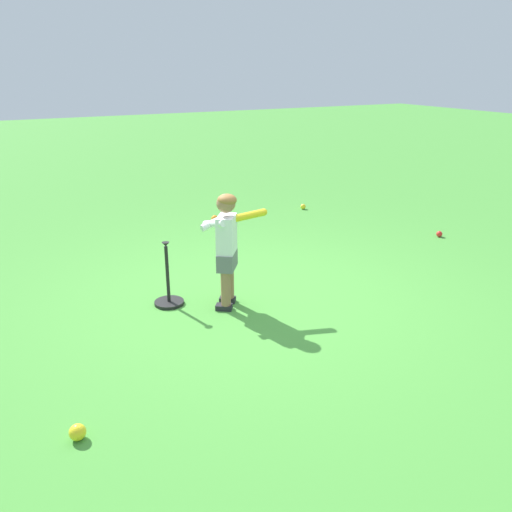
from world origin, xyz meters
name	(u,v)px	position (x,y,z in m)	size (l,w,h in m)	color
ground_plane	(256,300)	(0.00, 0.00, 0.00)	(40.00, 40.00, 0.00)	#479338
child_batter	(227,240)	(-0.01, -0.29, 0.65)	(0.34, 0.63, 1.08)	#232328
play_ball_behind_batter	(215,219)	(-2.64, 0.72, 0.05)	(0.10, 0.10, 0.10)	orange
play_ball_far_left	(303,207)	(-2.66, 2.24, 0.04)	(0.08, 0.08, 0.08)	yellow
play_ball_center_lawn	(78,432)	(1.29, -1.91, 0.05)	(0.10, 0.10, 0.10)	yellow
play_ball_far_right	(439,234)	(-0.62, 3.07, 0.04)	(0.08, 0.08, 0.08)	red
batting_tee	(169,294)	(-0.30, -0.78, 0.10)	(0.28, 0.28, 0.62)	black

